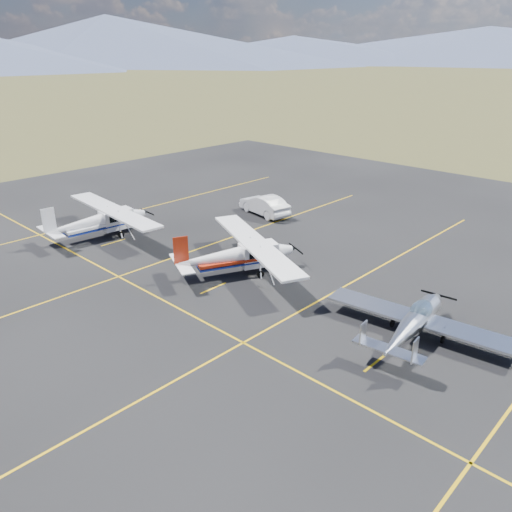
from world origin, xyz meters
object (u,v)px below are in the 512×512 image
sedan (264,205)px  aircraft_cessna (238,254)px  aircraft_low_wing (415,321)px  aircraft_plain (99,220)px

sedan → aircraft_cessna: bearing=45.3°
aircraft_low_wing → sedan: 21.20m
aircraft_low_wing → sedan: size_ratio=1.89×
aircraft_cessna → aircraft_plain: (-2.49, 12.25, 0.02)m
aircraft_cessna → aircraft_low_wing: bearing=-63.2°
aircraft_low_wing → aircraft_plain: 24.14m
aircraft_cessna → sedan: bearing=59.7°
aircraft_plain → sedan: aircraft_plain is taller
aircraft_cessna → aircraft_plain: aircraft_plain is taller
sedan → aircraft_low_wing: bearing=72.9°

